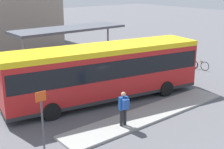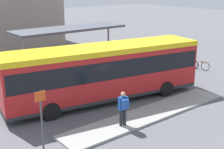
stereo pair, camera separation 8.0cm
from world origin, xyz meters
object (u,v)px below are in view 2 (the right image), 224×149
object	(u,v)px
potted_planter_near_shelter	(112,62)
city_bus	(104,69)
bicycle_white	(184,62)
platform_sign	(42,121)
bicycle_orange	(200,65)
bicycle_green	(191,64)
bicycle_blue	(177,60)
pedestrian_waiting	(123,107)

from	to	relation	value
potted_planter_near_shelter	city_bus	bearing A→B (deg)	-132.40
bicycle_white	platform_sign	bearing A→B (deg)	-71.02
bicycle_orange	bicycle_white	size ratio (longest dim) A/B	1.03
city_bus	bicycle_green	size ratio (longest dim) A/B	8.04
bicycle_blue	bicycle_green	bearing A→B (deg)	-1.24
bicycle_orange	potted_planter_near_shelter	xyz separation A→B (m)	(-5.67, 4.32, 0.34)
pedestrian_waiting	platform_sign	size ratio (longest dim) A/B	0.62
bicycle_white	bicycle_blue	xyz separation A→B (m)	(0.03, 0.79, -0.00)
bicycle_blue	platform_sign	size ratio (longest dim) A/B	0.59
potted_planter_near_shelter	platform_sign	bearing A→B (deg)	-140.87
city_bus	bicycle_orange	size ratio (longest dim) A/B	7.08
platform_sign	pedestrian_waiting	bearing A→B (deg)	-1.88
bicycle_green	potted_planter_near_shelter	xyz separation A→B (m)	(-5.57, 3.53, 0.39)
bicycle_white	potted_planter_near_shelter	world-z (taller)	potted_planter_near_shelter
bicycle_orange	bicycle_white	distance (m)	1.58
bicycle_green	platform_sign	world-z (taller)	platform_sign
city_bus	potted_planter_near_shelter	world-z (taller)	city_bus
city_bus	bicycle_green	distance (m)	10.19
pedestrian_waiting	bicycle_green	world-z (taller)	pedestrian_waiting
city_bus	bicycle_blue	size ratio (longest dim) A/B	7.40
bicycle_green	city_bus	bearing A→B (deg)	94.07
bicycle_orange	potted_planter_near_shelter	bearing A→B (deg)	43.91
pedestrian_waiting	bicycle_white	size ratio (longest dim) A/B	1.04
potted_planter_near_shelter	platform_sign	size ratio (longest dim) A/B	0.49
bicycle_white	pedestrian_waiting	bearing A→B (deg)	-64.34
bicycle_blue	potted_planter_near_shelter	xyz separation A→B (m)	(-5.69, 1.95, 0.36)
bicycle_white	bicycle_blue	bearing A→B (deg)	177.85
bicycle_orange	platform_sign	xyz separation A→B (m)	(-15.85, -3.97, 1.18)
pedestrian_waiting	platform_sign	xyz separation A→B (m)	(-4.18, 0.14, 0.44)
bicycle_orange	bicycle_green	bearing A→B (deg)	-1.25
city_bus	potted_planter_near_shelter	bearing A→B (deg)	57.86
bicycle_orange	bicycle_green	distance (m)	0.80
bicycle_green	pedestrian_waiting	bearing A→B (deg)	109.51
pedestrian_waiting	potted_planter_near_shelter	size ratio (longest dim) A/B	1.26
city_bus	bicycle_white	bearing A→B (deg)	22.02
bicycle_white	bicycle_blue	size ratio (longest dim) A/B	1.01
bicycle_white	platform_sign	xyz separation A→B (m)	(-15.84, -5.54, 1.20)
bicycle_green	platform_sign	bearing A→B (deg)	103.39
bicycle_green	potted_planter_near_shelter	world-z (taller)	potted_planter_near_shelter
bicycle_blue	platform_sign	distance (m)	17.13
bicycle_blue	potted_planter_near_shelter	distance (m)	6.02
bicycle_orange	bicycle_blue	bearing A→B (deg)	-9.22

